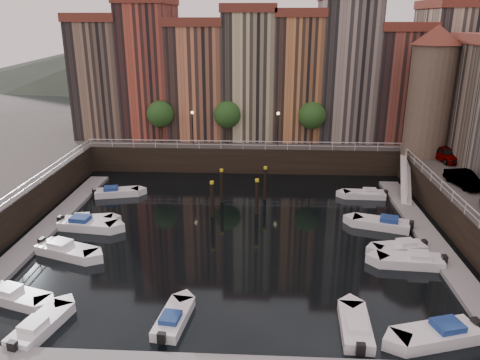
# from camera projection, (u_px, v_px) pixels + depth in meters

# --- Properties ---
(ground) EXTENTS (200.00, 200.00, 0.00)m
(ground) POSITION_uv_depth(u_px,v_px,m) (234.00, 231.00, 40.17)
(ground) COLOR black
(ground) RESTS_ON ground
(quay_far) EXTENTS (80.00, 20.00, 3.00)m
(quay_far) POSITION_uv_depth(u_px,v_px,m) (246.00, 141.00, 64.25)
(quay_far) COLOR black
(quay_far) RESTS_ON ground
(dock_left) EXTENTS (2.00, 28.00, 0.35)m
(dock_left) POSITION_uv_depth(u_px,v_px,m) (45.00, 230.00, 39.99)
(dock_left) COLOR gray
(dock_left) RESTS_ON ground
(dock_right) EXTENTS (2.00, 28.00, 0.35)m
(dock_right) POSITION_uv_depth(u_px,v_px,m) (430.00, 239.00, 38.36)
(dock_right) COLOR gray
(dock_right) RESTS_ON ground
(mountains) EXTENTS (145.00, 100.00, 18.00)m
(mountains) POSITION_uv_depth(u_px,v_px,m) (263.00, 52.00, 141.42)
(mountains) COLOR #2D382D
(mountains) RESTS_ON ground
(far_terrace) EXTENTS (48.70, 10.30, 17.50)m
(far_terrace) POSITION_uv_depth(u_px,v_px,m) (272.00, 73.00, 58.65)
(far_terrace) COLOR #7C624E
(far_terrace) RESTS_ON quay_far
(corner_tower) EXTENTS (5.20, 5.20, 13.80)m
(corner_tower) POSITION_uv_depth(u_px,v_px,m) (431.00, 90.00, 49.56)
(corner_tower) COLOR #6B5B4C
(corner_tower) RESTS_ON quay_right
(promenade_trees) EXTENTS (21.20, 3.20, 5.20)m
(promenade_trees) POSITION_uv_depth(u_px,v_px,m) (233.00, 115.00, 55.29)
(promenade_trees) COLOR black
(promenade_trees) RESTS_ON quay_far
(street_lamps) EXTENTS (10.36, 0.36, 4.18)m
(street_lamps) POSITION_uv_depth(u_px,v_px,m) (235.00, 122.00, 54.56)
(street_lamps) COLOR black
(street_lamps) RESTS_ON quay_far
(railings) EXTENTS (36.08, 34.04, 0.52)m
(railings) POSITION_uv_depth(u_px,v_px,m) (237.00, 172.00, 43.56)
(railings) COLOR white
(railings) RESTS_ON ground
(gangway) EXTENTS (2.78, 8.32, 3.73)m
(gangway) POSITION_uv_depth(u_px,v_px,m) (406.00, 177.00, 48.14)
(gangway) COLOR white
(gangway) RESTS_ON ground
(mooring_pilings) EXTENTS (5.19, 5.06, 3.78)m
(mooring_pilings) POSITION_uv_depth(u_px,v_px,m) (239.00, 192.00, 44.68)
(mooring_pilings) COLOR black
(mooring_pilings) RESTS_ON ground
(boat_left_0) EXTENTS (4.75, 2.91, 1.07)m
(boat_left_0) POSITION_uv_depth(u_px,v_px,m) (16.00, 297.00, 30.07)
(boat_left_0) COLOR white
(boat_left_0) RESTS_ON ground
(boat_left_1) EXTENTS (5.25, 3.39, 1.18)m
(boat_left_1) POSITION_uv_depth(u_px,v_px,m) (66.00, 250.00, 36.03)
(boat_left_1) COLOR white
(boat_left_1) RESTS_ON ground
(boat_left_2) EXTENTS (5.35, 2.52, 1.20)m
(boat_left_2) POSITION_uv_depth(u_px,v_px,m) (87.00, 224.00, 40.57)
(boat_left_2) COLOR white
(boat_left_2) RESTS_ON ground
(boat_left_3) EXTENTS (4.52, 2.39, 1.01)m
(boat_left_3) POSITION_uv_depth(u_px,v_px,m) (87.00, 221.00, 41.50)
(boat_left_3) COLOR white
(boat_left_3) RESTS_ON ground
(boat_left_4) EXTENTS (4.76, 2.64, 1.06)m
(boat_left_4) POSITION_uv_depth(u_px,v_px,m) (116.00, 192.00, 48.29)
(boat_left_4) COLOR white
(boat_left_4) RESTS_ON ground
(boat_right_0) EXTENTS (5.34, 3.24, 1.20)m
(boat_right_0) POSITION_uv_depth(u_px,v_px,m) (438.00, 335.00, 26.37)
(boat_right_0) COLOR white
(boat_right_0) RESTS_ON ground
(boat_right_1) EXTENTS (5.00, 2.11, 1.13)m
(boat_right_1) POSITION_uv_depth(u_px,v_px,m) (411.00, 261.00, 34.52)
(boat_right_1) COLOR white
(boat_right_1) RESTS_ON ground
(boat_right_2) EXTENTS (4.37, 2.35, 0.98)m
(boat_right_2) POSITION_uv_depth(u_px,v_px,m) (400.00, 247.00, 36.62)
(boat_right_2) COLOR white
(boat_right_2) RESTS_ON ground
(boat_right_3) EXTENTS (5.18, 3.17, 1.16)m
(boat_right_3) POSITION_uv_depth(u_px,v_px,m) (383.00, 224.00, 40.78)
(boat_right_3) COLOR white
(boat_right_3) RESTS_ON ground
(boat_right_4) EXTENTS (4.41, 1.72, 1.01)m
(boat_right_4) POSITION_uv_depth(u_px,v_px,m) (365.00, 194.00, 47.78)
(boat_right_4) COLOR white
(boat_right_4) RESTS_ON ground
(boat_near_0) EXTENTS (2.61, 4.71, 1.06)m
(boat_near_0) POSITION_uv_depth(u_px,v_px,m) (40.00, 326.00, 27.18)
(boat_near_0) COLOR white
(boat_near_0) RESTS_ON ground
(boat_near_1) EXTENTS (2.07, 4.35, 0.98)m
(boat_near_1) POSITION_uv_depth(u_px,v_px,m) (173.00, 319.00, 27.85)
(boat_near_1) COLOR white
(boat_near_1) RESTS_ON ground
(boat_near_3) EXTENTS (1.91, 4.64, 1.06)m
(boat_near_3) POSITION_uv_depth(u_px,v_px,m) (355.00, 327.00, 27.08)
(boat_near_3) COLOR white
(boat_near_3) RESTS_ON ground
(car_a) EXTENTS (2.67, 4.78, 1.54)m
(car_a) POSITION_uv_depth(u_px,v_px,m) (445.00, 155.00, 49.22)
(car_a) COLOR gray
(car_a) RESTS_ON quay_right
(car_b) EXTENTS (2.36, 4.50, 1.41)m
(car_b) POSITION_uv_depth(u_px,v_px,m) (464.00, 180.00, 41.71)
(car_b) COLOR gray
(car_b) RESTS_ON quay_right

